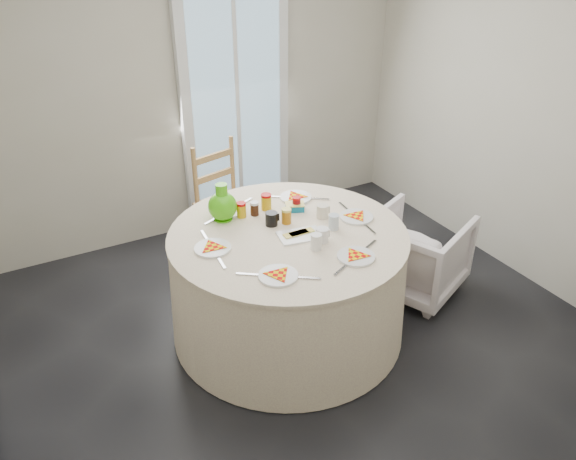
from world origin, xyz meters
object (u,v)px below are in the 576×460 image
wooden_chair (229,206)px  table (288,284)px  green_pitcher (223,207)px  armchair (417,245)px

wooden_chair → table: bearing=-107.3°
wooden_chair → green_pitcher: (-0.34, -0.72, 0.40)m
armchair → green_pitcher: bearing=49.8°
wooden_chair → armchair: wooden_chair is taller
armchair → table: bearing=64.3°
table → armchair: 1.10m
wooden_chair → armchair: 1.54m
table → green_pitcher: (-0.29, 0.37, 0.49)m
table → armchair: table is taller
wooden_chair → green_pitcher: bearing=-129.9°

